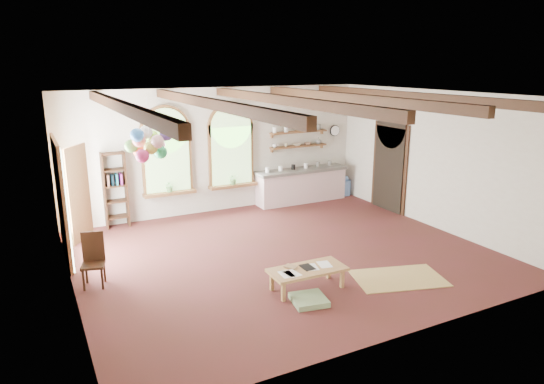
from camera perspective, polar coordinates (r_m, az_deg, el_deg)
floor at (r=10.01m, az=1.36°, el=-7.27°), size 8.00×8.00×0.00m
ceiling_beams at (r=9.30m, az=1.48°, el=10.72°), size 6.20×6.80×0.18m
window_left at (r=12.15m, az=-12.27°, el=4.39°), size 1.30×0.28×2.20m
window_right at (r=12.68m, az=-4.83°, el=5.11°), size 1.30×0.28×2.20m
left_doorway at (r=10.29m, az=-23.49°, el=-1.15°), size 0.10×1.90×2.50m
right_doorway at (r=13.06m, az=13.59°, el=2.65°), size 0.10×1.30×2.40m
kitchen_counter at (r=13.60m, az=3.46°, el=0.82°), size 2.68×0.62×0.94m
wall_shelf_lower at (r=13.53m, az=3.14°, el=5.40°), size 1.70×0.24×0.04m
wall_shelf_upper at (r=13.47m, az=3.16°, el=7.08°), size 1.70×0.24×0.04m
wall_clock at (r=14.20m, az=7.41°, el=7.18°), size 0.32×0.04×0.32m
bookshelf at (r=11.94m, az=-17.97°, el=0.22°), size 0.53×0.32×1.80m
coffee_table at (r=8.43m, az=4.19°, el=-9.23°), size 1.35×0.65×0.38m
side_chair at (r=9.10m, az=-20.21°, el=-8.72°), size 0.46×0.46×0.95m
floor_mat at (r=9.21m, az=14.68°, el=-9.78°), size 1.81×1.40×0.02m
floor_cushion at (r=8.11m, az=4.37°, el=-12.53°), size 0.63×0.63×0.09m
water_jug_a at (r=14.43m, az=8.41°, el=0.55°), size 0.29×0.29×0.56m
water_jug_b at (r=14.46m, az=8.64°, el=0.62°), size 0.30×0.30×0.58m
balloon_cluster at (r=9.28m, az=-14.23°, el=5.52°), size 0.81×0.86×1.15m
table_book at (r=8.38m, az=1.95°, el=-8.94°), size 0.26×0.28×0.02m
tablet at (r=8.44m, az=4.17°, el=-8.81°), size 0.20×0.28×0.01m
potted_plant_left at (r=12.21m, az=-11.94°, el=0.70°), size 0.27×0.23×0.30m
potted_plant_right at (r=12.74m, az=-4.57°, el=1.57°), size 0.27×0.23×0.30m
shelf_cup_a at (r=13.16m, az=0.31°, el=5.46°), size 0.12×0.10×0.10m
shelf_cup_b at (r=13.32m, az=1.65°, el=5.56°), size 0.10×0.10×0.09m
shelf_bowl_a at (r=13.50m, az=2.96°, el=5.58°), size 0.22×0.22×0.05m
shelf_bowl_b at (r=13.67m, az=4.23°, el=5.70°), size 0.20×0.20×0.06m
shelf_vase at (r=13.85m, az=5.48°, el=6.06°), size 0.18×0.18×0.19m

